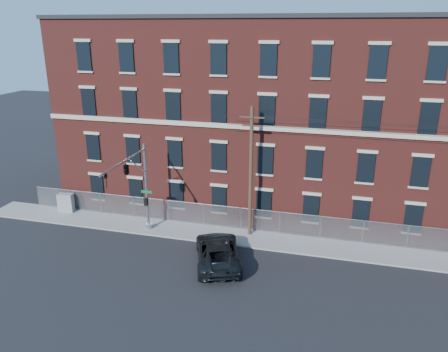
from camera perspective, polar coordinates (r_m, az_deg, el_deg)
name	(u,v)px	position (r m, az deg, el deg)	size (l,w,h in m)	color
ground	(204,268)	(29.97, -2.67, -12.01)	(140.00, 140.00, 0.00)	black
sidewalk	(385,254)	(33.49, 20.40, -9.63)	(65.00, 3.00, 0.12)	gray
mill_building	(388,118)	(39.27, 20.72, 7.13)	(55.30, 14.32, 16.30)	maroon
chain_link_fence	(385,234)	(34.20, 20.42, -7.13)	(59.06, 0.06, 1.85)	#A5A8AD
traffic_signal_mast	(131,175)	(31.66, -12.06, 0.08)	(0.90, 6.75, 7.00)	#9EA0A5
utility_pole_near	(251,170)	(32.23, 3.55, 0.73)	(1.80, 0.28, 10.00)	#442F22
pickup_truck	(218,251)	(30.19, -0.84, -9.87)	(2.85, 6.19, 1.72)	black
utility_cabinet	(66,203)	(40.24, -20.04, -3.31)	(1.30, 0.65, 1.62)	gray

